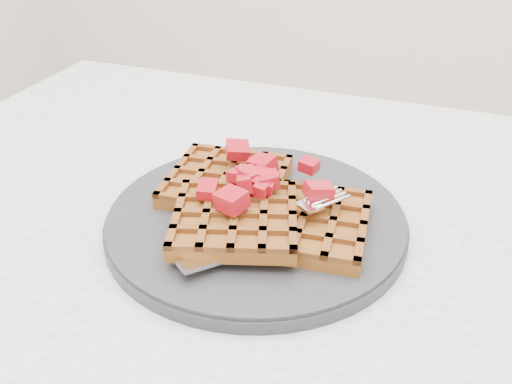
# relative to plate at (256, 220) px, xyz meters

# --- Properties ---
(table) EXTENTS (1.20, 0.80, 0.75)m
(table) POSITION_rel_plate_xyz_m (0.14, -0.03, -0.12)
(table) COLOR silver
(table) RESTS_ON ground
(plate) EXTENTS (0.29, 0.29, 0.02)m
(plate) POSITION_rel_plate_xyz_m (0.00, 0.00, 0.00)
(plate) COLOR #252528
(plate) RESTS_ON table
(waffles) EXTENTS (0.22, 0.21, 0.03)m
(waffles) POSITION_rel_plate_xyz_m (0.00, -0.00, 0.02)
(waffles) COLOR brown
(waffles) RESTS_ON plate
(strawberry_pile) EXTENTS (0.15, 0.15, 0.02)m
(strawberry_pile) POSITION_rel_plate_xyz_m (0.00, 0.00, 0.05)
(strawberry_pile) COLOR maroon
(strawberry_pile) RESTS_ON waffles
(fork) EXTENTS (0.13, 0.16, 0.02)m
(fork) POSITION_rel_plate_xyz_m (0.04, -0.04, 0.02)
(fork) COLOR silver
(fork) RESTS_ON plate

